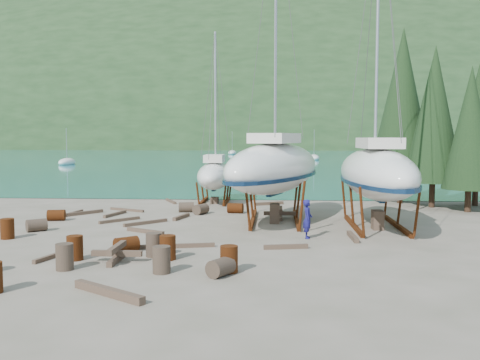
# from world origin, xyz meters

# --- Properties ---
(ground) EXTENTS (600.00, 600.00, 0.00)m
(ground) POSITION_xyz_m (0.00, 0.00, 0.00)
(ground) COLOR #625D4D
(ground) RESTS_ON ground
(bay_water) EXTENTS (700.00, 700.00, 0.00)m
(bay_water) POSITION_xyz_m (0.00, 315.00, 0.01)
(bay_water) COLOR #1A6E82
(bay_water) RESTS_ON ground
(far_hill) EXTENTS (800.00, 360.00, 110.00)m
(far_hill) POSITION_xyz_m (0.00, 320.00, 0.00)
(far_hill) COLOR #1C351A
(far_hill) RESTS_ON ground
(far_house_left) EXTENTS (6.60, 5.60, 5.60)m
(far_house_left) POSITION_xyz_m (-60.00, 190.00, 2.92)
(far_house_left) COLOR beige
(far_house_left) RESTS_ON ground
(far_house_center) EXTENTS (6.60, 5.60, 5.60)m
(far_house_center) POSITION_xyz_m (-20.00, 190.00, 2.92)
(far_house_center) COLOR beige
(far_house_center) RESTS_ON ground
(far_house_right) EXTENTS (6.60, 5.60, 5.60)m
(far_house_right) POSITION_xyz_m (30.00, 190.00, 2.92)
(far_house_right) COLOR beige
(far_house_right) RESTS_ON ground
(cypress_near_right) EXTENTS (3.60, 3.60, 10.00)m
(cypress_near_right) POSITION_xyz_m (12.50, 12.00, 5.79)
(cypress_near_right) COLOR black
(cypress_near_right) RESTS_ON ground
(cypress_mid_right) EXTENTS (3.06, 3.06, 8.50)m
(cypress_mid_right) POSITION_xyz_m (14.00, 10.00, 4.92)
(cypress_mid_right) COLOR black
(cypress_mid_right) RESTS_ON ground
(cypress_back_left) EXTENTS (4.14, 4.14, 11.50)m
(cypress_back_left) POSITION_xyz_m (11.00, 14.00, 6.66)
(cypress_back_left) COLOR black
(cypress_back_left) RESTS_ON ground
(cypress_far_right) EXTENTS (3.24, 3.24, 9.00)m
(cypress_far_right) POSITION_xyz_m (15.50, 13.00, 5.21)
(cypress_far_right) COLOR black
(cypress_far_right) RESTS_ON ground
(moored_boat_left) EXTENTS (2.00, 5.00, 6.05)m
(moored_boat_left) POSITION_xyz_m (-30.00, 60.00, 0.39)
(moored_boat_left) COLOR white
(moored_boat_left) RESTS_ON ground
(moored_boat_mid) EXTENTS (2.00, 5.00, 6.05)m
(moored_boat_mid) POSITION_xyz_m (10.00, 80.00, 0.39)
(moored_boat_mid) COLOR white
(moored_boat_mid) RESTS_ON ground
(moored_boat_far) EXTENTS (2.00, 5.00, 6.05)m
(moored_boat_far) POSITION_xyz_m (-8.00, 110.00, 0.39)
(moored_boat_far) COLOR white
(moored_boat_far) RESTS_ON ground
(large_sailboat_near) EXTENTS (6.60, 11.59, 17.54)m
(large_sailboat_near) POSITION_xyz_m (2.71, 5.82, 2.83)
(large_sailboat_near) COLOR white
(large_sailboat_near) RESTS_ON ground
(large_sailboat_far) EXTENTS (3.33, 10.45, 16.39)m
(large_sailboat_far) POSITION_xyz_m (7.61, 4.18, 2.68)
(large_sailboat_far) COLOR white
(large_sailboat_far) RESTS_ON ground
(small_sailboat_shore) EXTENTS (2.25, 7.08, 11.31)m
(small_sailboat_shore) POSITION_xyz_m (-1.28, 13.41, 1.87)
(small_sailboat_shore) COLOR white
(small_sailboat_shore) RESTS_ON ground
(worker) EXTENTS (0.43, 0.63, 1.70)m
(worker) POSITION_xyz_m (4.14, 1.19, 0.85)
(worker) COLOR navy
(worker) RESTS_ON ground
(drum_1) EXTENTS (0.95, 1.05, 0.58)m
(drum_1) POSITION_xyz_m (1.03, -5.35, 0.29)
(drum_1) COLOR #2D2823
(drum_1) RESTS_ON ground
(drum_2) EXTENTS (0.97, 0.73, 0.58)m
(drum_2) POSITION_xyz_m (-8.75, 5.24, 0.29)
(drum_2) COLOR #582F0F
(drum_2) RESTS_ON ground
(drum_4) EXTENTS (0.95, 0.70, 0.58)m
(drum_4) POSITION_xyz_m (0.44, 8.62, 0.29)
(drum_4) COLOR #582F0F
(drum_4) RESTS_ON ground
(drum_5) EXTENTS (0.58, 0.58, 0.88)m
(drum_5) POSITION_xyz_m (-0.92, -5.09, 0.44)
(drum_5) COLOR #2D2823
(drum_5) RESTS_ON ground
(drum_7) EXTENTS (0.58, 0.58, 0.88)m
(drum_7) POSITION_xyz_m (1.25, -4.86, 0.44)
(drum_7) COLOR #582F0F
(drum_7) RESTS_ON ground
(drum_8) EXTENTS (0.58, 0.58, 0.88)m
(drum_8) POSITION_xyz_m (-8.82, 0.23, 0.44)
(drum_8) COLOR #582F0F
(drum_8) RESTS_ON ground
(drum_9) EXTENTS (0.95, 0.70, 0.58)m
(drum_9) POSITION_xyz_m (-2.46, 8.87, 0.29)
(drum_9) COLOR #2D2823
(drum_9) RESTS_ON ground
(drum_10) EXTENTS (0.58, 0.58, 0.88)m
(drum_10) POSITION_xyz_m (-4.41, -3.47, 0.44)
(drum_10) COLOR #582F0F
(drum_10) RESTS_ON ground
(drum_11) EXTENTS (0.92, 1.05, 0.58)m
(drum_11) POSITION_xyz_m (-1.48, 8.05, 0.29)
(drum_11) COLOR #2D2823
(drum_11) RESTS_ON ground
(drum_12) EXTENTS (1.05, 1.01, 0.58)m
(drum_12) POSITION_xyz_m (-2.95, -2.01, 0.29)
(drum_12) COLOR #582F0F
(drum_12) RESTS_ON ground
(drum_14) EXTENTS (0.58, 0.58, 0.88)m
(drum_14) POSITION_xyz_m (-1.10, -3.20, 0.44)
(drum_14) COLOR #582F0F
(drum_14) RESTS_ON ground
(drum_15) EXTENTS (1.05, 1.00, 0.58)m
(drum_15) POSITION_xyz_m (-8.37, 2.08, 0.29)
(drum_15) COLOR #2D2823
(drum_15) RESTS_ON ground
(drum_16) EXTENTS (0.58, 0.58, 0.88)m
(drum_16) POSITION_xyz_m (-4.21, -4.89, 0.44)
(drum_16) COLOR #2D2823
(drum_16) RESTS_ON ground
(drum_17) EXTENTS (0.58, 0.58, 0.88)m
(drum_17) POSITION_xyz_m (-1.71, -2.75, 0.44)
(drum_17) COLOR #2D2823
(drum_17) RESTS_ON ground
(timber_0) EXTENTS (2.32, 1.21, 0.14)m
(timber_0) POSITION_xyz_m (-6.06, 9.07, 0.07)
(timber_0) COLOR brown
(timber_0) RESTS_ON ground
(timber_1) EXTENTS (0.26, 2.00, 0.19)m
(timber_1) POSITION_xyz_m (6.09, 1.19, 0.10)
(timber_1) COLOR brown
(timber_1) RESTS_ON ground
(timber_2) EXTENTS (1.71, 2.09, 0.19)m
(timber_2) POSITION_xyz_m (-8.12, 7.46, 0.09)
(timber_2) COLOR brown
(timber_2) RESTS_ON ground
(timber_3) EXTENTS (0.82, 2.58, 0.15)m
(timber_3) POSITION_xyz_m (-5.26, -2.95, 0.07)
(timber_3) COLOR brown
(timber_3) RESTS_ON ground
(timber_4) EXTENTS (1.98, 1.22, 0.17)m
(timber_4) POSITION_xyz_m (-3.21, 1.99, 0.09)
(timber_4) COLOR brown
(timber_4) RESTS_ON ground
(timber_5) EXTENTS (3.03, 0.85, 0.16)m
(timber_5) POSITION_xyz_m (-1.17, -1.19, 0.08)
(timber_5) COLOR brown
(timber_5) RESTS_ON ground
(timber_6) EXTENTS (1.89, 1.08, 0.19)m
(timber_6) POSITION_xyz_m (2.33, 12.49, 0.10)
(timber_6) COLOR brown
(timber_6) RESTS_ON ground
(timber_7) EXTENTS (1.77, 0.53, 0.17)m
(timber_7) POSITION_xyz_m (3.17, -1.07, 0.09)
(timber_7) COLOR brown
(timber_7) RESTS_ON ground
(timber_8) EXTENTS (0.64, 1.80, 0.19)m
(timber_8) POSITION_xyz_m (-2.31, 6.35, 0.09)
(timber_8) COLOR brown
(timber_8) RESTS_ON ground
(timber_9) EXTENTS (1.13, 2.13, 0.15)m
(timber_9) POSITION_xyz_m (-4.28, 13.41, 0.08)
(timber_9) COLOR brown
(timber_9) RESTS_ON ground
(timber_10) EXTENTS (1.85, 1.96, 0.16)m
(timber_10) POSITION_xyz_m (-3.78, 4.41, 0.08)
(timber_10) COLOR brown
(timber_10) RESTS_ON ground
(timber_11) EXTENTS (1.71, 1.90, 0.15)m
(timber_11) POSITION_xyz_m (-5.34, 5.16, 0.08)
(timber_11) COLOR brown
(timber_11) RESTS_ON ground
(timber_15) EXTENTS (0.47, 2.55, 0.15)m
(timber_15) POSITION_xyz_m (-8.76, 7.32, 0.07)
(timber_15) COLOR brown
(timber_15) RESTS_ON ground
(timber_16) EXTENTS (2.45, 1.77, 0.23)m
(timber_16) POSITION_xyz_m (-1.87, -7.64, 0.11)
(timber_16) COLOR brown
(timber_16) RESTS_ON ground
(timber_17) EXTENTS (0.72, 2.16, 0.16)m
(timber_17) POSITION_xyz_m (-6.22, 7.26, 0.08)
(timber_17) COLOR brown
(timber_17) RESTS_ON ground
(timber_pile_fore) EXTENTS (1.80, 1.80, 0.60)m
(timber_pile_fore) POSITION_xyz_m (-2.84, -3.63, 0.30)
(timber_pile_fore) COLOR brown
(timber_pile_fore) RESTS_ON ground
(timber_pile_aft) EXTENTS (1.80, 1.80, 0.60)m
(timber_pile_aft) POSITION_xyz_m (3.02, 6.63, 0.30)
(timber_pile_aft) COLOR brown
(timber_pile_aft) RESTS_ON ground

